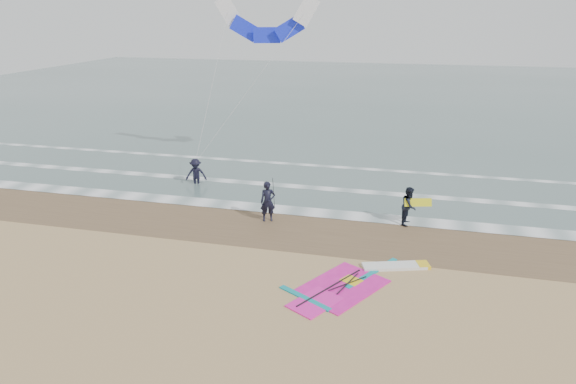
% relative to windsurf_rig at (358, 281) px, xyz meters
% --- Properties ---
extents(ground, '(120.00, 120.00, 0.00)m').
position_rel_windsurf_rig_xyz_m(ground, '(-2.85, -1.61, -0.04)').
color(ground, tan).
rests_on(ground, ground).
extents(sea_water, '(120.00, 80.00, 0.02)m').
position_rel_windsurf_rig_xyz_m(sea_water, '(-2.85, 46.39, -0.02)').
color(sea_water, '#47605E').
rests_on(sea_water, ground).
extents(wet_sand_band, '(120.00, 5.00, 0.01)m').
position_rel_windsurf_rig_xyz_m(wet_sand_band, '(-2.85, 4.39, -0.03)').
color(wet_sand_band, brown).
rests_on(wet_sand_band, ground).
extents(foam_waterline, '(120.00, 9.15, 0.02)m').
position_rel_windsurf_rig_xyz_m(foam_waterline, '(-2.85, 8.83, -0.01)').
color(foam_waterline, white).
rests_on(foam_waterline, ground).
extents(windsurf_rig, '(5.57, 5.27, 0.13)m').
position_rel_windsurf_rig_xyz_m(windsurf_rig, '(0.00, 0.00, 0.00)').
color(windsurf_rig, white).
rests_on(windsurf_rig, ground).
extents(person_standing, '(0.86, 0.71, 2.01)m').
position_rel_windsurf_rig_xyz_m(person_standing, '(-5.00, 5.05, 0.97)').
color(person_standing, black).
rests_on(person_standing, ground).
extents(person_walking, '(0.89, 1.04, 1.89)m').
position_rel_windsurf_rig_xyz_m(person_walking, '(1.73, 6.26, 0.91)').
color(person_walking, black).
rests_on(person_walking, ground).
extents(person_wading, '(1.39, 1.02, 1.93)m').
position_rel_windsurf_rig_xyz_m(person_wading, '(-10.70, 9.43, 0.93)').
color(person_wading, black).
rests_on(person_wading, ground).
extents(held_pole, '(0.17, 0.86, 1.82)m').
position_rel_windsurf_rig_xyz_m(held_pole, '(-4.70, 5.05, 1.44)').
color(held_pole, black).
rests_on(held_pole, ground).
extents(carried_kiteboard, '(1.30, 0.51, 0.39)m').
position_rel_windsurf_rig_xyz_m(carried_kiteboard, '(2.13, 6.16, 1.16)').
color(carried_kiteboard, yellow).
rests_on(carried_kiteboard, ground).
extents(surf_kite, '(6.58, 5.19, 9.45)m').
position_rel_windsurf_rig_xyz_m(surf_kite, '(-7.60, 14.28, 9.04)').
color(surf_kite, white).
rests_on(surf_kite, ground).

